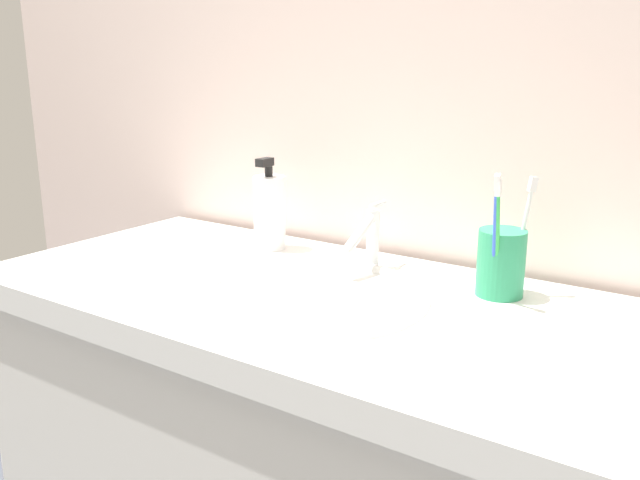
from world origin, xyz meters
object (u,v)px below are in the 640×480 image
(toothbrush_cup, at_px, (501,263))
(toothbrush_blue, at_px, (495,230))
(soap_dispenser, at_px, (269,211))
(faucet, at_px, (368,236))
(toothbrush_green, at_px, (497,233))
(toothbrush_white, at_px, (524,228))

(toothbrush_cup, bearing_deg, toothbrush_blue, -86.98)
(toothbrush_blue, height_order, soap_dispenser, toothbrush_blue)
(toothbrush_cup, bearing_deg, soap_dispenser, 178.07)
(faucet, relative_size, toothbrush_green, 0.72)
(faucet, height_order, soap_dispenser, soap_dispenser)
(toothbrush_green, relative_size, soap_dispenser, 1.05)
(toothbrush_white, height_order, soap_dispenser, toothbrush_white)
(toothbrush_green, bearing_deg, toothbrush_cup, 97.34)
(toothbrush_white, bearing_deg, faucet, -175.73)
(faucet, xyz_separation_m, toothbrush_blue, (0.25, -0.05, 0.06))
(toothbrush_blue, bearing_deg, toothbrush_cup, 93.02)
(toothbrush_cup, distance_m, soap_dispenser, 0.49)
(faucet, relative_size, toothbrush_white, 0.74)
(toothbrush_white, relative_size, soap_dispenser, 1.02)
(toothbrush_blue, relative_size, toothbrush_green, 1.04)
(toothbrush_blue, bearing_deg, toothbrush_white, 71.64)
(toothbrush_green, bearing_deg, soap_dispenser, 173.08)
(faucet, bearing_deg, soap_dispenser, 176.65)
(faucet, height_order, toothbrush_blue, toothbrush_blue)
(toothbrush_cup, distance_m, toothbrush_white, 0.07)
(soap_dispenser, bearing_deg, toothbrush_white, 0.72)
(toothbrush_cup, relative_size, soap_dispenser, 0.59)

